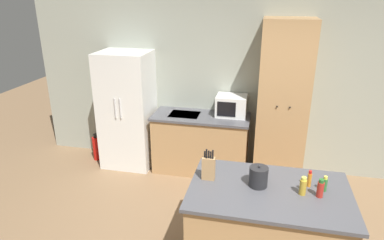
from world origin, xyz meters
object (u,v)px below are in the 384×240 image
spice_bottle_short_red (325,184)px  kettle (258,177)px  microwave (231,106)px  spice_bottle_pale_salt (303,186)px  knife_block (209,168)px  spice_bottle_tall_dark (304,185)px  spice_bottle_green_herb (309,179)px  pantry_cabinet (283,104)px  spice_bottle_amber_oil (320,189)px  refrigerator (127,110)px  fire_extinguisher (96,148)px

spice_bottle_short_red → kettle: kettle is taller
microwave → kettle: bearing=-76.2°
spice_bottle_pale_salt → microwave: bearing=113.9°
knife_block → spice_bottle_short_red: knife_block is taller
knife_block → spice_bottle_tall_dark: 0.90m
microwave → spice_bottle_green_herb: microwave is taller
pantry_cabinet → spice_bottle_amber_oil: size_ratio=13.06×
microwave → spice_bottle_pale_salt: 2.14m
refrigerator → spice_bottle_short_red: 3.17m
pantry_cabinet → spice_bottle_tall_dark: (0.17, -1.81, -0.20)m
pantry_cabinet → spice_bottle_tall_dark: pantry_cabinet is taller
microwave → spice_bottle_pale_salt: size_ratio=2.49×
spice_bottle_green_herb → spice_bottle_pale_salt: spice_bottle_pale_salt is taller
spice_bottle_green_herb → microwave: bearing=117.5°
knife_block → spice_bottle_tall_dark: bearing=-0.5°
refrigerator → knife_block: bearing=-48.0°
pantry_cabinet → knife_block: bearing=-112.1°
spice_bottle_amber_oil → spice_bottle_green_herb: spice_bottle_amber_oil is taller
spice_bottle_pale_salt → spice_bottle_tall_dark: bearing=75.5°
knife_block → fire_extinguisher: bearing=141.3°
knife_block → fire_extinguisher: (-2.16, 1.73, -0.82)m
knife_block → kettle: 0.48m
spice_bottle_tall_dark → kettle: size_ratio=0.50×
pantry_cabinet → spice_bottle_pale_salt: 1.89m
kettle → fire_extinguisher: (-2.64, 1.75, -0.80)m
spice_bottle_amber_oil → fire_extinguisher: size_ratio=0.39×
pantry_cabinet → spice_bottle_pale_salt: size_ratio=13.06×
spice_bottle_tall_dark → fire_extinguisher: spice_bottle_tall_dark is taller
microwave → pantry_cabinet: bearing=-5.8°
spice_bottle_tall_dark → spice_bottle_pale_salt: bearing=-104.5°
kettle → refrigerator: bearing=139.3°
microwave → spice_bottle_tall_dark: size_ratio=4.04×
microwave → kettle: (0.47, -1.89, -0.05)m
spice_bottle_amber_oil → spice_bottle_pale_salt: bearing=177.6°
knife_block → refrigerator: bearing=132.0°
microwave → fire_extinguisher: (-2.18, -0.14, -0.85)m
spice_bottle_green_herb → kettle: bearing=-168.9°
pantry_cabinet → spice_bottle_green_herb: pantry_cabinet is taller
kettle → microwave: bearing=103.8°
microwave → knife_block: knife_block is taller
pantry_cabinet → fire_extinguisher: pantry_cabinet is taller
microwave → spice_bottle_tall_dark: 2.08m
pantry_cabinet → microwave: pantry_cabinet is taller
spice_bottle_pale_salt → kettle: (-0.40, 0.06, 0.02)m
fire_extinguisher → spice_bottle_green_herb: bearing=-28.1°
spice_bottle_tall_dark → spice_bottle_short_red: size_ratio=0.72×
spice_bottle_amber_oil → spice_bottle_green_herb: size_ratio=1.07×
spice_bottle_short_red → spice_bottle_amber_oil: spice_bottle_amber_oil is taller
spice_bottle_tall_dark → spice_bottle_short_red: (0.18, 0.03, 0.02)m
spice_bottle_tall_dark → spice_bottle_green_herb: spice_bottle_green_herb is taller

